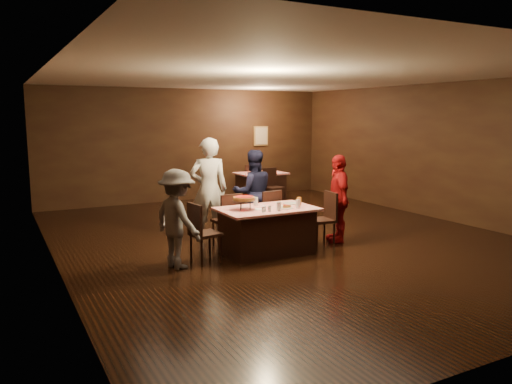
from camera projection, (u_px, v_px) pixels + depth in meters
room at (285, 124)px, 9.06m from camera, size 10.00×10.04×3.02m
main_table at (267, 231)px, 8.32m from camera, size 1.60×1.00×0.77m
back_table at (261, 187)px, 13.44m from camera, size 1.30×0.90×0.77m
chair_far_left at (226, 219)px, 8.77m from camera, size 0.46×0.46×0.95m
chair_far_right at (266, 215)px, 9.14m from camera, size 0.47×0.47×0.95m
chair_end_left at (206, 233)px, 7.79m from camera, size 0.47×0.47×0.95m
chair_end_right at (321, 219)px, 8.82m from camera, size 0.46×0.46×0.95m
chair_back_near at (274, 187)px, 12.81m from camera, size 0.46×0.46×0.95m
chair_back_far at (251, 181)px, 13.95m from camera, size 0.49×0.49×0.95m
diner_white_jacket at (209, 189)px, 9.12m from camera, size 0.79×0.64×1.89m
diner_navy_hoodie at (253, 192)px, 9.59m from camera, size 0.92×0.79×1.64m
diner_grey_knit at (177, 219)px, 7.48m from camera, size 0.80×1.09×1.50m
diner_red_shirt at (338, 198)px, 9.06m from camera, size 0.72×1.01×1.59m
pizza_stand at (244, 199)px, 8.09m from camera, size 0.38×0.38×0.22m
plate_with_slice at (285, 207)px, 8.22m from camera, size 0.25×0.25×0.06m
plate_empty at (290, 203)px, 8.65m from camera, size 0.25×0.25×0.01m
glass_front_left at (279, 206)px, 8.01m from camera, size 0.08×0.08×0.14m
glass_front_right at (298, 204)px, 8.24m from camera, size 0.08×0.08×0.14m
glass_amber at (299, 201)px, 8.48m from camera, size 0.08×0.08×0.14m
glass_back at (256, 201)px, 8.49m from camera, size 0.08×0.08×0.14m
condiments at (266, 209)px, 7.92m from camera, size 0.17×0.10×0.09m
napkin_center at (282, 206)px, 8.40m from camera, size 0.19×0.19×0.01m
napkin_left at (260, 209)px, 8.15m from camera, size 0.21×0.21×0.01m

